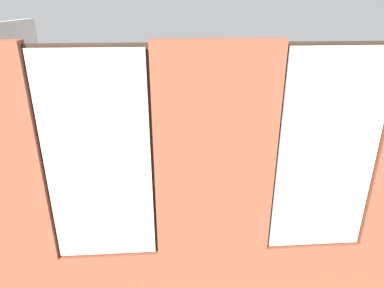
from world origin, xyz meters
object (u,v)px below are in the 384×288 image
at_px(cup_ceramic, 154,178).
at_px(potted_plant_near_tv, 39,211).
at_px(potted_plant_by_left_couch, 287,148).
at_px(potted_plant_mid_room_small, 216,164).
at_px(potted_plant_foreground_right, 72,127).
at_px(media_console, 26,195).
at_px(papasan_chair, 147,146).
at_px(candle_jar, 186,178).
at_px(potted_plant_beside_window_right, 29,242).
at_px(couch_left, 334,177).
at_px(potted_plant_between_couches, 253,210).
at_px(coffee_table, 179,179).
at_px(remote_silver, 179,176).
at_px(remote_black, 169,174).
at_px(tv_flatscreen, 19,161).
at_px(couch_by_window, 157,242).
at_px(potted_plant_corner_near_left, 303,131).

xyz_separation_m(cup_ceramic, potted_plant_near_tv, (1.64, 1.01, 0.07)).
height_order(potted_plant_near_tv, potted_plant_by_left_couch, potted_plant_near_tv).
bearing_deg(potted_plant_mid_room_small, potted_plant_foreground_right, -20.31).
distance_m(media_console, papasan_chair, 2.60).
height_order(candle_jar, papasan_chair, papasan_chair).
height_order(potted_plant_near_tv, potted_plant_mid_room_small, potted_plant_near_tv).
bearing_deg(potted_plant_beside_window_right, media_console, -67.75).
bearing_deg(potted_plant_mid_room_small, potted_plant_by_left_couch, -157.69).
height_order(candle_jar, potted_plant_mid_room_small, candle_jar).
relative_size(couch_left, potted_plant_between_couches, 1.58).
distance_m(media_console, potted_plant_mid_room_small, 3.54).
distance_m(cup_ceramic, potted_plant_between_couches, 2.07).
height_order(coffee_table, remote_silver, remote_silver).
distance_m(couch_left, potted_plant_beside_window_right, 5.18).
distance_m(candle_jar, potted_plant_by_left_couch, 2.84).
height_order(coffee_table, potted_plant_beside_window_right, potted_plant_beside_window_right).
distance_m(couch_left, remote_black, 3.07).
bearing_deg(potted_plant_by_left_couch, potted_plant_mid_room_small, 22.31).
relative_size(candle_jar, tv_flatscreen, 0.09).
distance_m(tv_flatscreen, potted_plant_beside_window_right, 1.74).
bearing_deg(couch_left, cup_ceramic, -89.72).
bearing_deg(potted_plant_mid_room_small, tv_flatscreen, 15.67).
distance_m(cup_ceramic, tv_flatscreen, 2.24).
bearing_deg(potted_plant_between_couches, potted_plant_mid_room_small, -85.74).
distance_m(couch_by_window, potted_plant_by_left_couch, 4.23).
xyz_separation_m(couch_by_window, remote_black, (-0.19, -1.79, 0.10)).
bearing_deg(couch_left, potted_plant_between_couches, -51.67).
bearing_deg(couch_by_window, potted_plant_corner_near_left, -133.11).
xyz_separation_m(couch_left, potted_plant_near_tv, (4.97, 1.09, 0.22)).
bearing_deg(potted_plant_beside_window_right, potted_plant_foreground_right, -84.80).
relative_size(tv_flatscreen, potted_plant_by_left_couch, 2.15).
distance_m(remote_silver, tv_flatscreen, 2.69).
bearing_deg(media_console, remote_silver, -175.13).
xyz_separation_m(couch_by_window, potted_plant_corner_near_left, (-3.40, -3.63, 0.19)).
relative_size(couch_left, potted_plant_foreground_right, 1.42).
bearing_deg(potted_plant_beside_window_right, cup_ceramic, -132.97).
distance_m(potted_plant_foreground_right, potted_plant_mid_room_small, 3.34).
xyz_separation_m(papasan_chair, potted_plant_mid_room_small, (-1.42, 0.72, -0.14)).
height_order(remote_silver, potted_plant_near_tv, potted_plant_near_tv).
bearing_deg(tv_flatscreen, potted_plant_between_couches, 158.57).
height_order(potted_plant_near_tv, potted_plant_corner_near_left, potted_plant_corner_near_left).
xyz_separation_m(cup_ceramic, tv_flatscreen, (2.19, 0.10, 0.46)).
xyz_separation_m(coffee_table, cup_ceramic, (0.44, 0.12, 0.10)).
distance_m(remote_silver, potted_plant_mid_room_small, 1.07).
height_order(cup_ceramic, media_console, media_console).
xyz_separation_m(potted_plant_beside_window_right, potted_plant_foreground_right, (0.33, -3.67, 0.27)).
xyz_separation_m(candle_jar, potted_plant_corner_near_left, (-2.92, -2.07, 0.05)).
distance_m(couch_by_window, couch_left, 3.65).
bearing_deg(tv_flatscreen, coffee_table, -175.19).
xyz_separation_m(tv_flatscreen, potted_plant_near_tv, (-0.55, 0.90, -0.39)).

